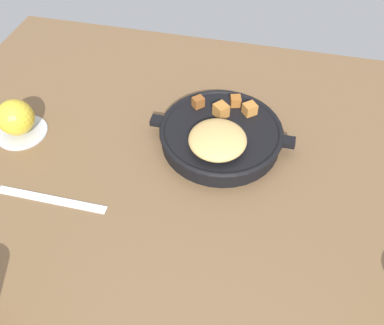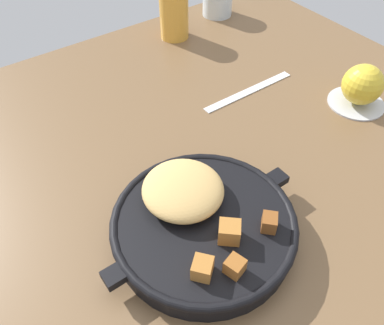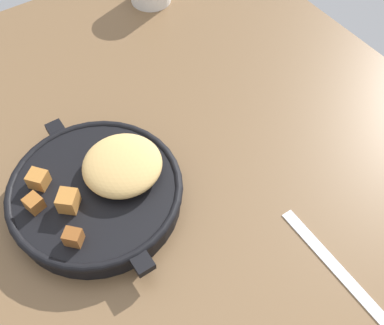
# 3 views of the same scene
# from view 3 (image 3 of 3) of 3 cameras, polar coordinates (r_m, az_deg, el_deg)

# --- Properties ---
(ground_plane) EXTENTS (1.13, 0.94, 0.02)m
(ground_plane) POSITION_cam_3_polar(r_m,az_deg,el_deg) (0.68, -1.40, -4.79)
(ground_plane) COLOR brown
(cast_iron_skillet) EXTENTS (0.29, 0.24, 0.07)m
(cast_iron_skillet) POSITION_cam_3_polar(r_m,az_deg,el_deg) (0.66, -11.38, -3.28)
(cast_iron_skillet) COLOR black
(cast_iron_skillet) RESTS_ON ground_plane
(butter_knife) EXTENTS (0.21, 0.02, 0.00)m
(butter_knife) POSITION_cam_3_polar(r_m,az_deg,el_deg) (0.65, 17.55, -12.48)
(butter_knife) COLOR silver
(butter_knife) RESTS_ON ground_plane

